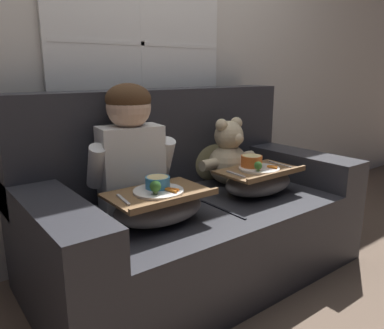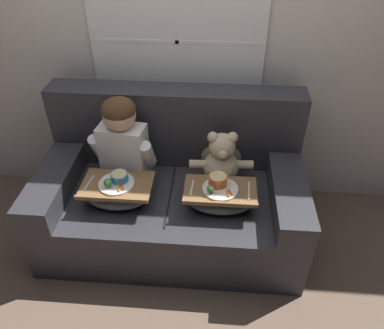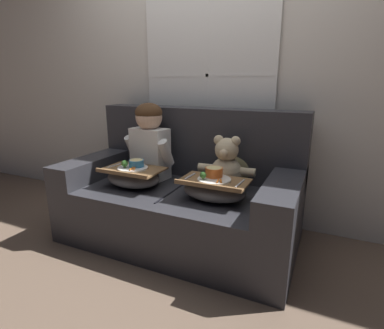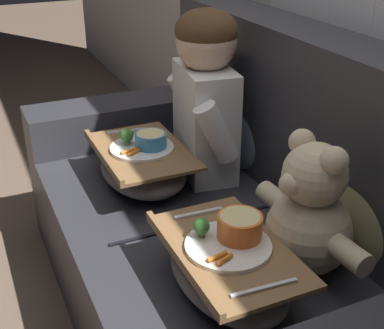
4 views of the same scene
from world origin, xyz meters
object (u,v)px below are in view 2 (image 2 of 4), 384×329
Objects in this scene: couch at (173,191)px; child_figure at (122,137)px; throw_pillow_behind_child at (130,143)px; lap_tray_child at (118,191)px; throw_pillow_behind_teddy at (222,147)px; lap_tray_teddy at (220,197)px; teddy_bear at (221,162)px.

child_figure is (-0.33, 0.03, 0.42)m from couch.
couch reaches higher than throw_pillow_behind_child.
lap_tray_child is (0.00, -0.42, -0.09)m from throw_pillow_behind_child.
lap_tray_child is at bearing -147.09° from throw_pillow_behind_teddy.
child_figure reaches higher than throw_pillow_behind_teddy.
throw_pillow_behind_child is at bearing 147.12° from lap_tray_teddy.
couch is 0.42m from lap_tray_teddy.
child_figure is at bearing 179.61° from teddy_bear.
throw_pillow_behind_child is 0.25m from child_figure.
lap_tray_child is (-0.66, -0.42, -0.09)m from throw_pillow_behind_teddy.
teddy_bear reaches higher than lap_tray_child.
couch is at bearing -147.26° from throw_pillow_behind_teddy.
throw_pillow_behind_child is 0.43m from lap_tray_child.
teddy_bear is at bearing -89.89° from throw_pillow_behind_teddy.
child_figure is (-0.00, -0.18, 0.17)m from throw_pillow_behind_child.
child_figure is (-0.66, -0.18, 0.17)m from throw_pillow_behind_teddy.
throw_pillow_behind_child reaches higher than lap_tray_child.
lap_tray_teddy is at bearing 0.10° from lap_tray_child.
lap_tray_teddy is (0.66, -0.42, -0.09)m from throw_pillow_behind_child.
child_figure is 0.75m from lap_tray_teddy.
throw_pillow_behind_teddy is at bearing 89.83° from lap_tray_teddy.
teddy_bear is at bearing -0.39° from child_figure.
couch is 0.54m from child_figure.
lap_tray_teddy is at bearing -33.01° from couch.
throw_pillow_behind_teddy is 0.43m from lap_tray_teddy.
couch is 3.86× the size of lap_tray_teddy.
child_figure is at bearing 173.99° from couch.
throw_pillow_behind_teddy is 0.82× the size of lap_tray_teddy.
couch reaches higher than lap_tray_teddy.
lap_tray_teddy is (-0.00, -0.24, -0.09)m from teddy_bear.
lap_tray_child is 0.66m from lap_tray_teddy.
throw_pillow_behind_teddy is 0.61× the size of child_figure.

